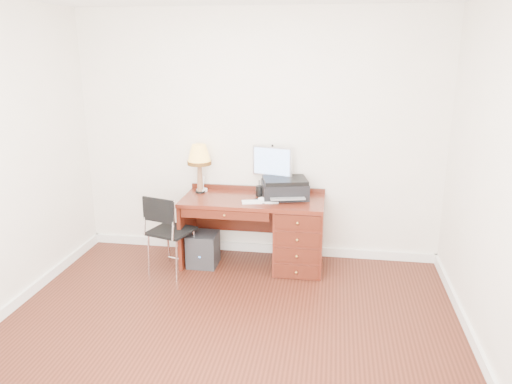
% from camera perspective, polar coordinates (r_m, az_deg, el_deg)
% --- Properties ---
extents(ground, '(4.00, 4.00, 0.00)m').
position_cam_1_polar(ground, '(4.33, -3.45, -15.81)').
color(ground, '#37150C').
rests_on(ground, ground).
extents(room_shell, '(4.00, 4.00, 4.00)m').
position_cam_1_polar(room_shell, '(4.84, -1.84, -11.39)').
color(room_shell, white).
rests_on(room_shell, ground).
extents(desk, '(1.50, 0.67, 0.75)m').
position_cam_1_polar(desk, '(5.35, 3.08, -4.35)').
color(desk, '#5F2014').
rests_on(desk, ground).
extents(monitor, '(0.44, 0.20, 0.52)m').
position_cam_1_polar(monitor, '(5.40, 1.80, 3.22)').
color(monitor, silver).
rests_on(monitor, desk).
extents(keyboard, '(0.39, 0.19, 0.01)m').
position_cam_1_polar(keyboard, '(5.14, 0.45, -1.11)').
color(keyboard, white).
rests_on(keyboard, desk).
extents(mouse_pad, '(0.20, 0.20, 0.04)m').
position_cam_1_polar(mouse_pad, '(5.19, 0.71, -0.90)').
color(mouse_pad, black).
rests_on(mouse_pad, desk).
extents(printer, '(0.55, 0.47, 0.21)m').
position_cam_1_polar(printer, '(5.29, 3.31, 0.45)').
color(printer, black).
rests_on(printer, desk).
extents(leg_lamp, '(0.26, 0.26, 0.54)m').
position_cam_1_polar(leg_lamp, '(5.43, -6.50, 3.93)').
color(leg_lamp, black).
rests_on(leg_lamp, desk).
extents(phone, '(0.11, 0.11, 0.18)m').
position_cam_1_polar(phone, '(5.53, -6.20, 0.56)').
color(phone, white).
rests_on(phone, desk).
extents(pen_cup, '(0.09, 0.09, 0.11)m').
position_cam_1_polar(pen_cup, '(5.35, 0.43, 0.11)').
color(pen_cup, black).
rests_on(pen_cup, desk).
extents(chair, '(0.50, 0.51, 0.86)m').
position_cam_1_polar(chair, '(5.18, -9.94, -3.97)').
color(chair, black).
rests_on(chair, ground).
extents(equipment_box, '(0.31, 0.31, 0.36)m').
position_cam_1_polar(equipment_box, '(5.47, -6.06, -6.52)').
color(equipment_box, black).
rests_on(equipment_box, ground).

